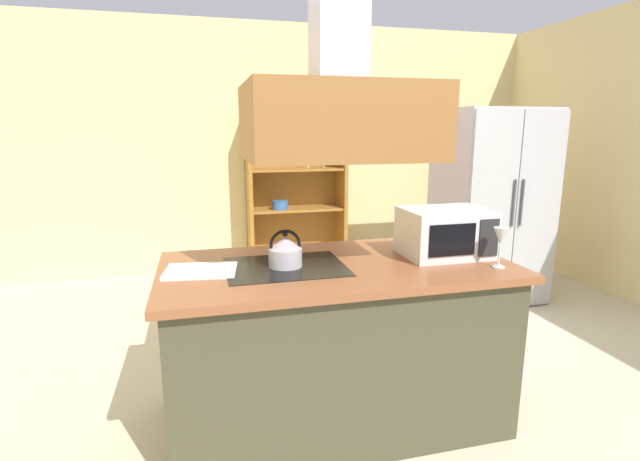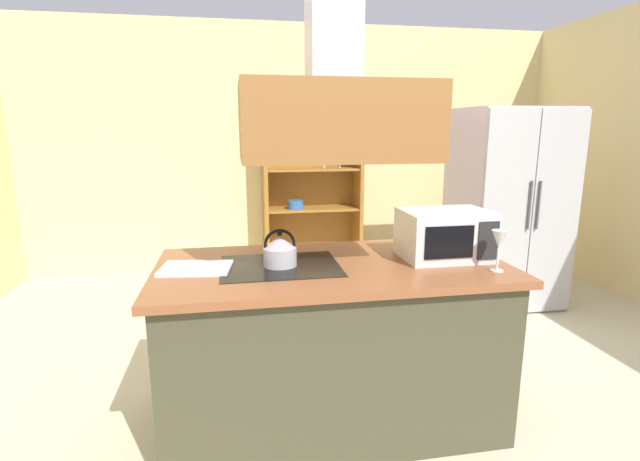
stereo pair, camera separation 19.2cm
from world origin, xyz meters
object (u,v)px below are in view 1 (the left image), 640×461
at_px(wine_glass_on_counter, 501,238).
at_px(cutting_board, 201,271).
at_px(dish_cabinet, 295,202).
at_px(microwave, 445,232).
at_px(kettle, 285,251).
at_px(refrigerator, 490,206).

bearing_deg(wine_glass_on_counter, cutting_board, 168.97).
relative_size(dish_cabinet, wine_glass_on_counter, 8.56).
bearing_deg(microwave, cutting_board, 179.60).
height_order(kettle, cutting_board, kettle).
distance_m(refrigerator, dish_cabinet, 2.07).
bearing_deg(kettle, cutting_board, 178.98).
bearing_deg(kettle, dish_cabinet, 77.60).
bearing_deg(cutting_board, wine_glass_on_counter, -11.03).
relative_size(kettle, wine_glass_on_counter, 0.93).
height_order(cutting_board, microwave, microwave).
bearing_deg(kettle, microwave, -0.11).
bearing_deg(microwave, wine_glass_on_counter, -61.18).
relative_size(refrigerator, dish_cabinet, 1.00).
xyz_separation_m(refrigerator, cutting_board, (-2.62, -1.51, 0.03)).
bearing_deg(dish_cabinet, cutting_board, -110.18).
bearing_deg(dish_cabinet, kettle, -102.40).
height_order(kettle, wine_glass_on_counter, wine_glass_on_counter).
distance_m(dish_cabinet, kettle, 2.93).
relative_size(refrigerator, microwave, 3.83).
bearing_deg(microwave, refrigerator, 49.19).
distance_m(refrigerator, kettle, 2.68).
bearing_deg(refrigerator, wine_glass_on_counter, -122.88).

